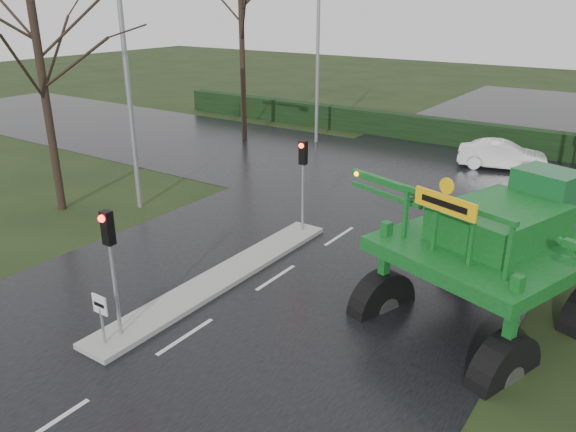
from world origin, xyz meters
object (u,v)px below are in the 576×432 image
Objects in this scene: traffic_signal_near at (110,248)px; crop_sprayer at (394,221)px; white_sedan at (500,169)px; street_light_left_far at (323,40)px; traffic_signal_mid at (303,167)px; keep_left_sign at (101,312)px; street_light_left_near at (131,61)px.

crop_sprayer reaches higher than traffic_signal_near.
street_light_left_far is at bearing 77.83° from white_sedan.
crop_sprayer is (4.88, -2.97, -0.01)m from traffic_signal_mid.
street_light_left_far reaches higher than traffic_signal_mid.
keep_left_sign is 0.31× the size of white_sedan.
traffic_signal_near is 21.92m from white_sedan.
white_sedan is (-1.15, 15.91, -2.58)m from crop_sprayer.
street_light_left_far is (-6.89, 12.51, 3.40)m from traffic_signal_mid.
keep_left_sign is at bearing -72.22° from street_light_left_far.
traffic_signal_near is 7.38m from crop_sprayer.
street_light_left_near is at bearing 132.59° from keep_left_sign.
crop_sprayer reaches higher than traffic_signal_mid.
crop_sprayer reaches higher than white_sedan.
keep_left_sign is 0.14× the size of street_light_left_far.
crop_sprayer is at bearing 48.57° from traffic_signal_near.
traffic_signal_mid is at bearing 90.00° from keep_left_sign.
keep_left_sign reaches higher than white_sedan.
street_light_left_near is at bearing -167.79° from traffic_signal_mid.
street_light_left_near reaches higher than white_sedan.
street_light_left_far is (-6.89, 21.01, 3.40)m from traffic_signal_near.
keep_left_sign is 11.32m from street_light_left_near.
traffic_signal_near is (0.00, 0.49, 1.53)m from keep_left_sign.
traffic_signal_near is at bearing -45.47° from street_light_left_near.
white_sedan is at bearing 112.67° from crop_sprayer.
traffic_signal_mid is (0.00, 8.50, 0.00)m from traffic_signal_near.
traffic_signal_near reaches higher than white_sedan.
street_light_left_far is (0.00, 14.00, 0.00)m from street_light_left_near.
crop_sprayer is at bearing -31.31° from traffic_signal_mid.
crop_sprayer is at bearing -7.15° from street_light_left_near.
street_light_left_far is at bearing 108.17° from traffic_signal_near.
street_light_left_near is (-6.89, -1.49, 3.40)m from traffic_signal_mid.
street_light_left_far reaches higher than keep_left_sign.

